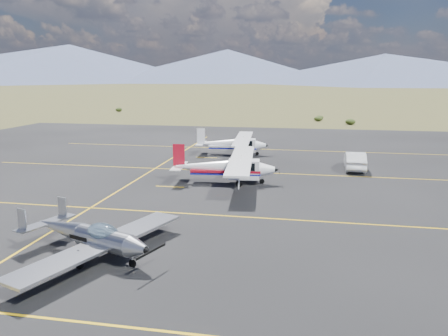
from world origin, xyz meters
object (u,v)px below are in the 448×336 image
at_px(aircraft_low_wing, 92,236).
at_px(aircraft_plain, 233,143).
at_px(aircraft_cessna, 226,166).
at_px(sedan, 355,161).

bearing_deg(aircraft_low_wing, aircraft_plain, 105.48).
xyz_separation_m(aircraft_low_wing, aircraft_cessna, (3.15, 13.50, 0.31)).
xyz_separation_m(aircraft_low_wing, aircraft_plain, (1.78, 24.60, 0.22)).
xyz_separation_m(aircraft_cessna, sedan, (9.37, 6.40, -0.48)).
distance_m(aircraft_plain, sedan, 11.73).
xyz_separation_m(aircraft_low_wing, sedan, (12.53, 19.90, -0.17)).
xyz_separation_m(aircraft_cessna, aircraft_plain, (-1.37, 11.09, -0.10)).
bearing_deg(aircraft_cessna, sedan, 29.03).
relative_size(aircraft_low_wing, sedan, 1.95).
height_order(aircraft_cessna, sedan, aircraft_cessna).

